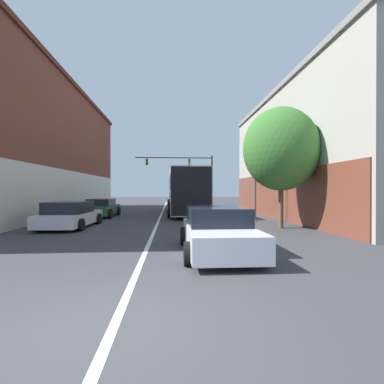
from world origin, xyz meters
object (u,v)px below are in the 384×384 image
object	(u,v)px
street_lamp	(255,163)
traffic_signal_gantry	(188,168)
parked_car_left_mid	(70,215)
bus	(186,190)
parked_car_left_near	(102,208)
hatchback_foreground	(218,231)
street_tree_near	(281,149)

from	to	relation	value
street_lamp	traffic_signal_gantry	bearing A→B (deg)	98.26
parked_car_left_mid	street_lamp	xyz separation A→B (m)	(9.72, 1.90, 2.77)
bus	parked_car_left_near	distance (m)	6.57
bus	traffic_signal_gantry	size ratio (longest dim) A/B	1.25
hatchback_foreground	street_tree_near	bearing A→B (deg)	-36.13
street_lamp	street_tree_near	distance (m)	2.93
bus	street_tree_near	world-z (taller)	street_tree_near
bus	street_tree_near	size ratio (longest dim) A/B	2.02
parked_car_left_mid	traffic_signal_gantry	bearing A→B (deg)	-16.00
hatchback_foreground	traffic_signal_gantry	world-z (taller)	traffic_signal_gantry
bus	street_tree_near	bearing A→B (deg)	-157.23
hatchback_foreground	street_tree_near	distance (m)	7.29
bus	parked_car_left_near	world-z (taller)	bus
bus	parked_car_left_mid	distance (m)	10.51
parked_car_left_near	parked_car_left_mid	bearing A→B (deg)	-179.61
street_tree_near	street_lamp	bearing A→B (deg)	98.48
bus	street_lamp	bearing A→B (deg)	-151.54
bus	hatchback_foreground	size ratio (longest dim) A/B	2.57
bus	hatchback_foreground	distance (m)	14.83
street_tree_near	parked_car_left_near	bearing A→B (deg)	145.79
parked_car_left_near	traffic_signal_gantry	world-z (taller)	traffic_signal_gantry
hatchback_foreground	parked_car_left_near	world-z (taller)	hatchback_foreground
traffic_signal_gantry	street_tree_near	size ratio (longest dim) A/B	1.61
traffic_signal_gantry	street_tree_near	bearing A→B (deg)	-81.71
hatchback_foreground	street_tree_near	xyz separation A→B (m)	(3.87, 5.31, 3.15)
hatchback_foreground	traffic_signal_gantry	distance (m)	27.72
bus	parked_car_left_mid	world-z (taller)	bus
traffic_signal_gantry	street_tree_near	distance (m)	22.38
hatchback_foreground	parked_car_left_near	xyz separation A→B (m)	(-6.09, 12.08, -0.03)
hatchback_foreground	parked_car_left_near	size ratio (longest dim) A/B	1.10
traffic_signal_gantry	street_lamp	size ratio (longest dim) A/B	1.83
parked_car_left_mid	traffic_signal_gantry	size ratio (longest dim) A/B	0.49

